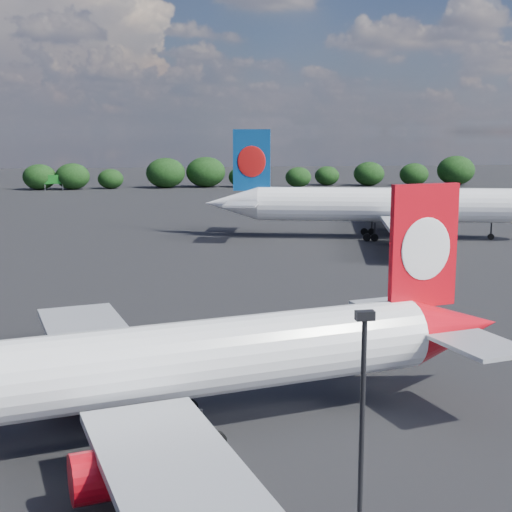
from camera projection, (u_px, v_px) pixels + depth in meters
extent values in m
plane|color=black|center=(86.00, 257.00, 96.84)|extent=(500.00, 500.00, 0.00)
cylinder|color=white|center=(156.00, 364.00, 38.92)|extent=(32.78, 11.61, 4.30)
cone|color=red|center=(454.00, 327.00, 46.21)|extent=(7.67, 5.75, 4.30)
cube|color=red|center=(424.00, 246.00, 44.31)|extent=(4.70, 1.49, 7.73)
ellipsoid|color=white|center=(426.00, 249.00, 44.10)|extent=(3.55, 0.99, 3.95)
ellipsoid|color=white|center=(421.00, 248.00, 44.58)|extent=(3.55, 0.99, 3.95)
cube|color=#AAACB3|center=(481.00, 345.00, 41.20)|extent=(4.94, 5.90, 0.26)
cube|color=#AAACB3|center=(391.00, 308.00, 49.83)|extent=(4.94, 5.90, 0.26)
cube|color=#AAACB3|center=(183.00, 486.00, 28.32)|extent=(9.35, 18.01, 0.47)
cube|color=#AAACB3|center=(92.00, 337.00, 48.73)|extent=(9.35, 18.01, 0.47)
cylinder|color=red|center=(120.00, 472.00, 31.80)|extent=(4.71, 3.24, 2.32)
cube|color=#AAACB3|center=(119.00, 460.00, 31.70)|extent=(1.90, 0.68, 1.03)
cylinder|color=red|center=(76.00, 376.00, 44.36)|extent=(4.71, 3.24, 2.32)
cube|color=#AAACB3|center=(75.00, 367.00, 44.26)|extent=(1.90, 0.68, 1.03)
cylinder|color=black|center=(201.00, 429.00, 37.72)|extent=(0.29, 0.29, 2.15)
cylinder|color=black|center=(201.00, 443.00, 37.86)|extent=(1.01, 0.59, 0.95)
cylinder|color=black|center=(218.00, 440.00, 38.21)|extent=(1.01, 0.59, 0.95)
cylinder|color=black|center=(175.00, 396.00, 42.43)|extent=(0.29, 0.29, 2.15)
cylinder|color=black|center=(175.00, 409.00, 42.57)|extent=(1.01, 0.59, 0.95)
cylinder|color=black|center=(190.00, 406.00, 42.92)|extent=(1.01, 0.59, 0.95)
cylinder|color=white|center=(388.00, 205.00, 112.80)|extent=(41.23, 15.14, 5.41)
cone|color=white|center=(232.00, 203.00, 114.97)|extent=(9.71, 7.34, 5.41)
cube|color=navy|center=(252.00, 160.00, 113.50)|extent=(5.91, 1.96, 9.74)
ellipsoid|color=red|center=(252.00, 162.00, 113.21)|extent=(4.47, 1.30, 4.98)
ellipsoid|color=red|center=(252.00, 161.00, 113.85)|extent=(4.47, 1.30, 4.98)
cube|color=#AAACB3|center=(241.00, 204.00, 108.87)|extent=(6.29, 7.48, 0.32)
cube|color=#AAACB3|center=(249.00, 197.00, 120.55)|extent=(6.29, 7.48, 0.32)
cube|color=#AAACB3|center=(412.00, 227.00, 99.10)|extent=(12.04, 22.71, 0.60)
cube|color=#AAACB3|center=(392.00, 207.00, 126.72)|extent=(12.04, 22.71, 0.60)
cylinder|color=#AAACB3|center=(422.00, 232.00, 104.47)|extent=(5.96, 4.14, 2.92)
cube|color=#AAACB3|center=(423.00, 227.00, 104.34)|extent=(2.39, 0.89, 1.30)
cylinder|color=#AAACB3|center=(408.00, 218.00, 121.46)|extent=(5.96, 4.14, 2.92)
cube|color=#AAACB3|center=(408.00, 214.00, 121.33)|extent=(2.39, 0.89, 1.30)
cylinder|color=black|center=(375.00, 231.00, 110.46)|extent=(0.37, 0.37, 2.71)
cylinder|color=black|center=(375.00, 238.00, 110.63)|extent=(1.27, 0.76, 1.19)
cylinder|color=black|center=(367.00, 237.00, 110.74)|extent=(1.27, 0.76, 1.19)
cylinder|color=black|center=(372.00, 226.00, 116.83)|extent=(0.37, 0.37, 2.71)
cylinder|color=black|center=(372.00, 232.00, 117.01)|extent=(1.27, 0.76, 1.19)
cylinder|color=black|center=(364.00, 232.00, 117.11)|extent=(1.27, 0.76, 1.19)
cylinder|color=black|center=(491.00, 230.00, 112.05)|extent=(0.31, 0.31, 2.71)
cylinder|color=black|center=(491.00, 237.00, 112.24)|extent=(1.04, 0.60, 0.97)
cylinder|color=black|center=(360.00, 504.00, 21.53)|extent=(0.16, 0.16, 11.43)
cube|color=black|center=(365.00, 316.00, 20.52)|extent=(0.55, 0.30, 0.28)
cube|color=#156A1B|center=(53.00, 179.00, 206.47)|extent=(6.00, 0.30, 2.60)
cylinder|color=gray|center=(45.00, 187.00, 206.47)|extent=(0.20, 0.20, 2.00)
cylinder|color=gray|center=(63.00, 187.00, 207.23)|extent=(0.20, 0.20, 2.00)
cube|color=gold|center=(157.00, 174.00, 216.72)|extent=(5.00, 0.30, 3.00)
cylinder|color=gray|center=(158.00, 184.00, 217.19)|extent=(0.30, 0.30, 2.50)
ellipsoid|color=black|center=(39.00, 177.00, 208.77)|extent=(9.74, 8.24, 7.49)
ellipsoid|color=black|center=(73.00, 176.00, 209.60)|extent=(10.03, 8.49, 7.71)
ellipsoid|color=black|center=(111.00, 179.00, 212.65)|extent=(7.63, 6.45, 5.87)
ellipsoid|color=black|center=(166.00, 173.00, 215.36)|extent=(11.81, 9.99, 9.08)
ellipsoid|color=black|center=(206.00, 172.00, 218.36)|extent=(12.05, 10.20, 9.27)
ellipsoid|color=black|center=(242.00, 177.00, 218.82)|extent=(8.22, 6.96, 6.32)
ellipsoid|color=black|center=(298.00, 177.00, 218.04)|extent=(8.04, 6.80, 6.18)
ellipsoid|color=black|center=(327.00, 176.00, 226.16)|extent=(7.88, 6.67, 6.06)
ellipsoid|color=black|center=(369.00, 174.00, 224.30)|extent=(9.79, 8.28, 7.53)
ellipsoid|color=black|center=(414.00, 174.00, 225.17)|extent=(9.21, 7.80, 7.09)
ellipsoid|color=black|center=(456.00, 170.00, 227.27)|extent=(12.12, 10.26, 9.32)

